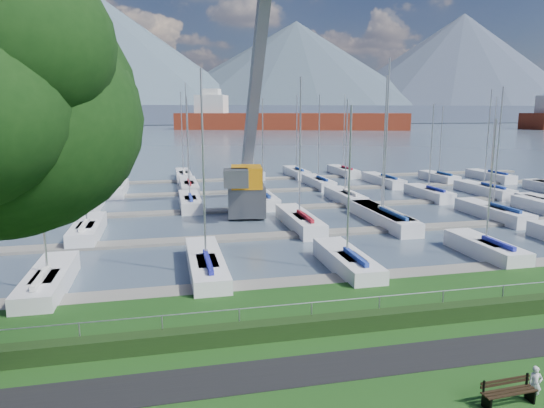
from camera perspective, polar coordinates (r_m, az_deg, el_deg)
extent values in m
cube|color=black|center=(18.60, 10.59, -17.94)|extent=(160.00, 2.00, 0.04)
cube|color=#49596B|center=(278.14, -11.28, 8.86)|extent=(800.00, 540.00, 0.20)
cube|color=black|center=(20.60, 7.72, -13.79)|extent=(80.00, 0.70, 0.70)
cylinder|color=#989BA0|center=(20.60, 7.39, -11.20)|extent=(80.00, 0.04, 0.04)
cube|color=#49546C|center=(347.97, -11.61, 10.29)|extent=(900.00, 80.00, 12.00)
cone|color=#495B6B|center=(427.06, -23.36, 16.66)|extent=(340.00, 340.00, 115.00)
cone|color=#404E5D|center=(444.78, 2.82, 15.31)|extent=(300.00, 300.00, 85.00)
cone|color=#404A5D|center=(524.98, 21.36, 14.75)|extent=(320.00, 320.00, 100.00)
cube|color=gray|center=(26.44, 2.86, -9.31)|extent=(90.00, 1.60, 0.25)
cube|color=gray|center=(35.74, -1.39, -3.88)|extent=(90.00, 1.60, 0.25)
cube|color=slate|center=(45.34, -3.84, -0.70)|extent=(90.00, 1.60, 0.25)
cube|color=slate|center=(55.07, -5.42, 1.36)|extent=(90.00, 1.60, 0.25)
cube|color=gray|center=(64.89, -6.53, 2.80)|extent=(90.00, 1.60, 0.25)
cube|color=black|center=(17.18, 23.93, -20.56)|extent=(0.08, 0.40, 0.45)
cube|color=black|center=(17.08, 23.65, -19.07)|extent=(0.05, 0.05, 0.40)
cube|color=black|center=(18.14, 28.09, -19.15)|extent=(0.08, 0.40, 0.45)
cube|color=black|center=(18.05, 27.81, -17.74)|extent=(0.05, 0.05, 0.40)
cube|color=black|center=(17.44, 26.48, -19.42)|extent=(1.80, 0.19, 0.04)
cube|color=black|center=(17.54, 26.14, -19.21)|extent=(1.80, 0.19, 0.04)
cube|color=black|center=(17.63, 25.80, -19.01)|extent=(1.80, 0.19, 0.04)
cube|color=black|center=(17.58, 25.74, -18.46)|extent=(1.80, 0.13, 0.08)
cube|color=black|center=(17.53, 25.77, -18.12)|extent=(1.80, 0.13, 0.08)
imported|color=silver|center=(18.32, 28.59, -17.65)|extent=(0.49, 0.40, 1.15)
sphere|color=black|center=(12.68, -29.38, 10.83)|extent=(6.01, 6.01, 6.01)
sphere|color=black|center=(10.64, -29.08, 16.12)|extent=(4.07, 4.07, 4.07)
cube|color=#53555A|center=(42.21, -3.00, 0.40)|extent=(3.60, 3.60, 2.60)
cube|color=orange|center=(41.87, -3.03, 3.22)|extent=(3.03, 3.72, 1.80)
cube|color=#56585E|center=(46.36, -1.83, 15.13)|extent=(1.45, 11.25, 19.89)
cube|color=#565A5E|center=(39.70, -4.27, 3.07)|extent=(2.28, 2.45, 1.40)
cube|color=maroon|center=(236.79, 2.22, 9.43)|extent=(110.49, 51.12, 10.00)
cube|color=silver|center=(241.97, -7.12, 11.16)|extent=(17.63, 17.63, 12.00)
cube|color=silver|center=(242.11, -7.16, 12.82)|extent=(10.08, 10.08, 4.00)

